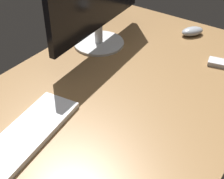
# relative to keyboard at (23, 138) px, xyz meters

# --- Properties ---
(desk) EXTENTS (1.40, 0.84, 0.02)m
(desk) POSITION_rel_keyboard_xyz_m (0.32, -0.10, -0.02)
(desk) COLOR olive
(desk) RESTS_ON ground
(keyboard) EXTENTS (0.42, 0.18, 0.02)m
(keyboard) POSITION_rel_keyboard_xyz_m (0.00, 0.00, 0.00)
(keyboard) COLOR white
(keyboard) RESTS_ON desk
(computer_mouse) EXTENTS (0.12, 0.11, 0.04)m
(computer_mouse) POSITION_rel_keyboard_xyz_m (0.89, -0.12, 0.01)
(computer_mouse) COLOR #999EA5
(computer_mouse) RESTS_ON desk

